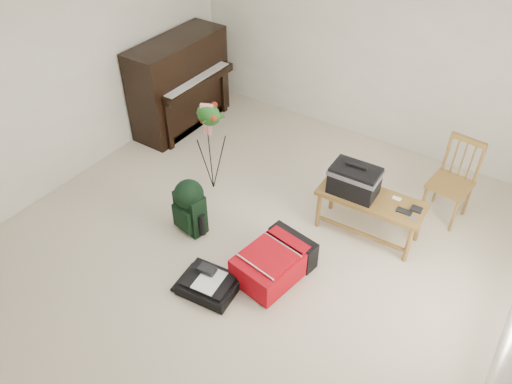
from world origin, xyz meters
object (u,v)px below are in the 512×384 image
Objects in this scene: piano at (180,85)px; dining_chair at (452,182)px; bench at (360,186)px; red_suitcase at (277,259)px; black_duffel at (209,284)px; green_backpack at (190,204)px; flower_stand at (211,148)px.

dining_chair is (3.73, 0.13, -0.13)m from piano.
piano is 3.06m from bench.
red_suitcase reaches higher than black_duffel.
dining_chair is 2.13m from red_suitcase.
green_backpack is 0.55× the size of flower_stand.
bench is 1.09m from dining_chair.
bench is 1.35× the size of red_suitcase.
bench is 1.73× the size of green_backpack.
flower_stand reaches higher than dining_chair.
red_suitcase is at bearing -112.69° from bench.
green_backpack reaches higher than black_duffel.
bench reaches higher than green_backpack.
dining_chair is 2.84m from green_backpack.
bench is at bearing -126.62° from dining_chair.
green_backpack is at bearing -88.64° from flower_stand.
piano is at bearing 156.78° from red_suitcase.
dining_chair reaches higher than black_duffel.
bench is 1.97× the size of black_duffel.
piano reaches higher than green_backpack.
dining_chair is at bearing 50.50° from black_duffel.
bench reaches higher than red_suitcase.
dining_chair is 1.47× the size of green_backpack.
piano is at bearing 128.22° from black_duffel.
bench is at bearing 78.75° from red_suitcase.
dining_chair reaches higher than red_suitcase.
black_duffel is (-0.41, -0.56, -0.09)m from red_suitcase.
green_backpack reaches higher than red_suitcase.
flower_stand is at bearing 119.81° from black_duffel.
dining_chair is 1.68× the size of black_duffel.
piano is 2.26m from green_backpack.
piano is 3.17m from black_duffel.
flower_stand reaches higher than green_backpack.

